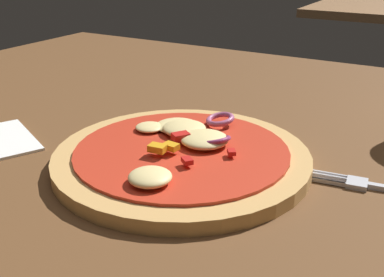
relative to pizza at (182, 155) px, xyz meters
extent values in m
cube|color=brown|center=(0.02, 0.03, -0.02)|extent=(1.24, 0.95, 0.03)
cylinder|color=tan|center=(0.00, 0.00, 0.00)|extent=(0.25, 0.25, 0.01)
cylinder|color=red|center=(0.00, 0.00, 0.01)|extent=(0.21, 0.21, 0.00)
ellipsoid|color=#F4DB8E|center=(-0.02, 0.03, 0.01)|extent=(0.05, 0.05, 0.01)
ellipsoid|color=#F4DB8E|center=(-0.05, 0.02, 0.01)|extent=(0.03, 0.03, 0.01)
ellipsoid|color=#F4DB8E|center=(0.01, -0.07, 0.01)|extent=(0.04, 0.04, 0.01)
ellipsoid|color=#F4DB8E|center=(-0.03, 0.04, 0.01)|extent=(0.05, 0.05, 0.01)
ellipsoid|color=#F4DB8E|center=(0.01, 0.02, 0.01)|extent=(0.05, 0.05, 0.01)
torus|color=#93386B|center=(0.02, 0.02, 0.01)|extent=(0.04, 0.04, 0.01)
torus|color=#B25984|center=(0.00, 0.07, 0.01)|extent=(0.05, 0.05, 0.01)
cube|color=red|center=(0.05, 0.01, 0.01)|extent=(0.01, 0.01, 0.00)
cube|color=red|center=(0.03, -0.03, 0.01)|extent=(0.01, 0.01, 0.00)
cube|color=orange|center=(0.00, -0.02, 0.01)|extent=(0.02, 0.01, 0.01)
cube|color=red|center=(-0.01, 0.01, 0.02)|extent=(0.02, 0.02, 0.01)
cube|color=orange|center=(-0.01, -0.03, 0.02)|extent=(0.02, 0.01, 0.01)
cube|color=silver|center=(0.16, 0.04, -0.01)|extent=(0.02, 0.02, 0.00)
cube|color=silver|center=(0.13, 0.04, -0.01)|extent=(0.04, 0.01, 0.00)
cube|color=silver|center=(0.13, 0.04, -0.01)|extent=(0.04, 0.01, 0.00)
cube|color=silver|center=(0.13, 0.03, -0.01)|extent=(0.04, 0.01, 0.00)
cube|color=silver|center=(0.13, 0.03, -0.01)|extent=(0.04, 0.01, 0.00)
camera|label=1|loc=(0.22, -0.35, 0.19)|focal=43.63mm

